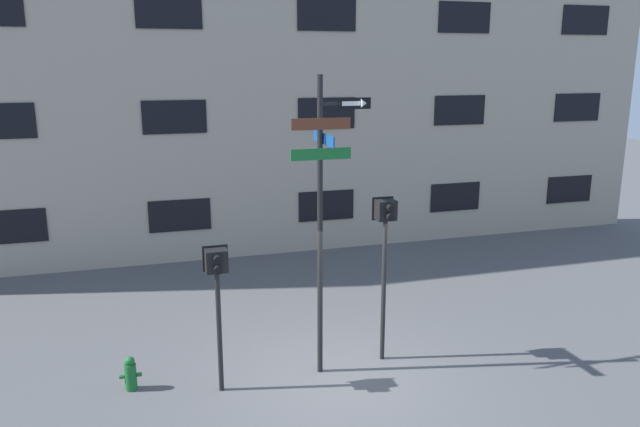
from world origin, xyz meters
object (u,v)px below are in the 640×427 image
at_px(pedestrian_signal_left, 217,279).
at_px(pedestrian_signal_right, 385,236).
at_px(street_sign_pole, 324,202).
at_px(fire_hydrant, 131,374).

distance_m(pedestrian_signal_left, pedestrian_signal_right, 2.94).
distance_m(street_sign_pole, pedestrian_signal_left, 2.07).
height_order(pedestrian_signal_left, fire_hydrant, pedestrian_signal_left).
xyz_separation_m(pedestrian_signal_left, pedestrian_signal_right, (2.90, 0.28, 0.38)).
bearing_deg(street_sign_pole, pedestrian_signal_right, 6.67).
distance_m(street_sign_pole, pedestrian_signal_right, 1.34).
distance_m(pedestrian_signal_left, fire_hydrant, 2.18).
distance_m(street_sign_pole, fire_hydrant, 4.16).
distance_m(pedestrian_signal_right, fire_hydrant, 4.74).
bearing_deg(pedestrian_signal_left, pedestrian_signal_right, 5.42).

